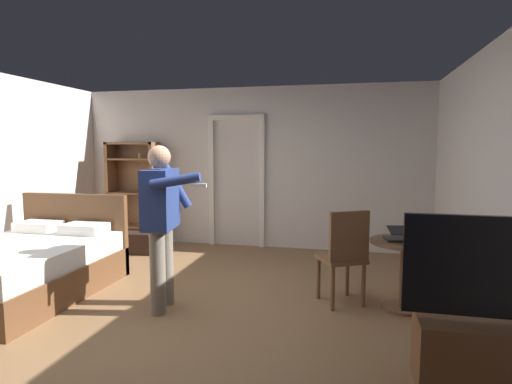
{
  "coord_description": "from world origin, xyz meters",
  "views": [
    {
      "loc": [
        1.59,
        -3.68,
        1.61
      ],
      "look_at": [
        0.68,
        0.32,
        1.17
      ],
      "focal_mm": 29.19,
      "sensor_mm": 36.0,
      "label": 1
    }
  ],
  "objects_px": {
    "bookshelf": "(134,188)",
    "wooden_chair": "(344,253)",
    "side_table": "(404,263)",
    "bottle_on_table": "(422,233)",
    "tv_flatscreen": "(491,340)",
    "laptop": "(403,236)",
    "person_blue_shirt": "(162,215)",
    "bed": "(26,267)",
    "suitcase_dark": "(141,243)"
  },
  "relations": [
    {
      "from": "bookshelf",
      "to": "wooden_chair",
      "type": "height_order",
      "value": "bookshelf"
    },
    {
      "from": "side_table",
      "to": "bottle_on_table",
      "type": "distance_m",
      "value": 0.36
    },
    {
      "from": "bottle_on_table",
      "to": "bookshelf",
      "type": "bearing_deg",
      "value": 152.56
    },
    {
      "from": "tv_flatscreen",
      "to": "laptop",
      "type": "distance_m",
      "value": 1.43
    },
    {
      "from": "tv_flatscreen",
      "to": "side_table",
      "type": "height_order",
      "value": "tv_flatscreen"
    },
    {
      "from": "tv_flatscreen",
      "to": "wooden_chair",
      "type": "bearing_deg",
      "value": 126.1
    },
    {
      "from": "tv_flatscreen",
      "to": "laptop",
      "type": "bearing_deg",
      "value": 107.36
    },
    {
      "from": "side_table",
      "to": "person_blue_shirt",
      "type": "xyz_separation_m",
      "value": [
        -2.34,
        -0.52,
        0.48
      ]
    },
    {
      "from": "bed",
      "to": "bookshelf",
      "type": "distance_m",
      "value": 2.65
    },
    {
      "from": "side_table",
      "to": "wooden_chair",
      "type": "distance_m",
      "value": 0.59
    },
    {
      "from": "side_table",
      "to": "bookshelf",
      "type": "bearing_deg",
      "value": 152.64
    },
    {
      "from": "wooden_chair",
      "to": "bookshelf",
      "type": "bearing_deg",
      "value": 148.58
    },
    {
      "from": "bed",
      "to": "laptop",
      "type": "distance_m",
      "value": 4.03
    },
    {
      "from": "bookshelf",
      "to": "wooden_chair",
      "type": "bearing_deg",
      "value": -31.42
    },
    {
      "from": "wooden_chair",
      "to": "person_blue_shirt",
      "type": "relative_size",
      "value": 0.61
    },
    {
      "from": "laptop",
      "to": "suitcase_dark",
      "type": "bearing_deg",
      "value": 157.56
    },
    {
      "from": "suitcase_dark",
      "to": "bottle_on_table",
      "type": "bearing_deg",
      "value": -25.98
    },
    {
      "from": "person_blue_shirt",
      "to": "tv_flatscreen",
      "type": "bearing_deg",
      "value": -17.12
    },
    {
      "from": "tv_flatscreen",
      "to": "suitcase_dark",
      "type": "xyz_separation_m",
      "value": [
        -4.04,
        2.81,
        -0.2
      ]
    },
    {
      "from": "bed",
      "to": "laptop",
      "type": "height_order",
      "value": "bed"
    },
    {
      "from": "bed",
      "to": "person_blue_shirt",
      "type": "height_order",
      "value": "person_blue_shirt"
    },
    {
      "from": "tv_flatscreen",
      "to": "person_blue_shirt",
      "type": "xyz_separation_m",
      "value": [
        -2.73,
        0.84,
        0.6
      ]
    },
    {
      "from": "bed",
      "to": "tv_flatscreen",
      "type": "distance_m",
      "value": 4.48
    },
    {
      "from": "tv_flatscreen",
      "to": "bottle_on_table",
      "type": "distance_m",
      "value": 1.37
    },
    {
      "from": "wooden_chair",
      "to": "tv_flatscreen",
      "type": "bearing_deg",
      "value": -53.9
    },
    {
      "from": "side_table",
      "to": "wooden_chair",
      "type": "bearing_deg",
      "value": -177.22
    },
    {
      "from": "laptop",
      "to": "bookshelf",
      "type": "bearing_deg",
      "value": 152.04
    },
    {
      "from": "tv_flatscreen",
      "to": "bookshelf",
      "type": "bearing_deg",
      "value": 142.23
    },
    {
      "from": "wooden_chair",
      "to": "person_blue_shirt",
      "type": "height_order",
      "value": "person_blue_shirt"
    },
    {
      "from": "side_table",
      "to": "suitcase_dark",
      "type": "height_order",
      "value": "side_table"
    },
    {
      "from": "bookshelf",
      "to": "side_table",
      "type": "height_order",
      "value": "bookshelf"
    },
    {
      "from": "bottle_on_table",
      "to": "person_blue_shirt",
      "type": "relative_size",
      "value": 0.14
    },
    {
      "from": "laptop",
      "to": "wooden_chair",
      "type": "bearing_deg",
      "value": 178.51
    },
    {
      "from": "tv_flatscreen",
      "to": "suitcase_dark",
      "type": "bearing_deg",
      "value": 145.17
    },
    {
      "from": "tv_flatscreen",
      "to": "wooden_chair",
      "type": "distance_m",
      "value": 1.65
    },
    {
      "from": "bookshelf",
      "to": "laptop",
      "type": "distance_m",
      "value": 4.62
    },
    {
      "from": "bed",
      "to": "wooden_chair",
      "type": "distance_m",
      "value": 3.46
    },
    {
      "from": "bookshelf",
      "to": "bottle_on_table",
      "type": "height_order",
      "value": "bookshelf"
    },
    {
      "from": "wooden_chair",
      "to": "bed",
      "type": "bearing_deg",
      "value": -172.87
    },
    {
      "from": "bottle_on_table",
      "to": "side_table",
      "type": "bearing_deg",
      "value": 150.26
    },
    {
      "from": "laptop",
      "to": "tv_flatscreen",
      "type": "bearing_deg",
      "value": -72.64
    },
    {
      "from": "wooden_chair",
      "to": "person_blue_shirt",
      "type": "bearing_deg",
      "value": -164.53
    },
    {
      "from": "tv_flatscreen",
      "to": "laptop",
      "type": "height_order",
      "value": "tv_flatscreen"
    },
    {
      "from": "bed",
      "to": "person_blue_shirt",
      "type": "relative_size",
      "value": 1.2
    },
    {
      "from": "bottle_on_table",
      "to": "suitcase_dark",
      "type": "height_order",
      "value": "bottle_on_table"
    },
    {
      "from": "bed",
      "to": "tv_flatscreen",
      "type": "relative_size",
      "value": 1.67
    },
    {
      "from": "side_table",
      "to": "person_blue_shirt",
      "type": "relative_size",
      "value": 0.43
    },
    {
      "from": "person_blue_shirt",
      "to": "suitcase_dark",
      "type": "height_order",
      "value": "person_blue_shirt"
    },
    {
      "from": "bottle_on_table",
      "to": "suitcase_dark",
      "type": "xyz_separation_m",
      "value": [
        -3.79,
        1.54,
        -0.64
      ]
    },
    {
      "from": "tv_flatscreen",
      "to": "suitcase_dark",
      "type": "relative_size",
      "value": 1.87
    }
  ]
}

